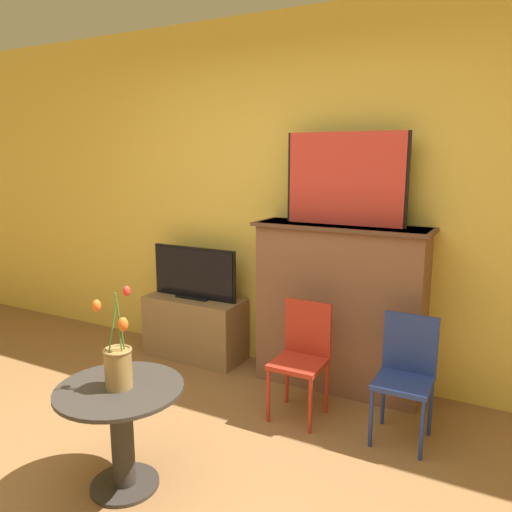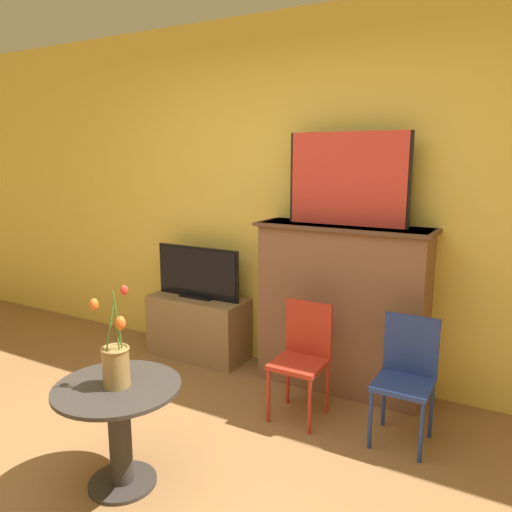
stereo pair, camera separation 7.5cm
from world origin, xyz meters
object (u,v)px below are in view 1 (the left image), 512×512
(tv_monitor, at_px, (194,274))
(vase_tulips, at_px, (118,362))
(chair_red, at_px, (302,352))
(chair_blue, at_px, (406,370))
(painting, at_px, (345,179))

(tv_monitor, distance_m, vase_tulips, 1.71)
(chair_red, xyz_separation_m, chair_blue, (0.65, 0.04, 0.00))
(tv_monitor, bearing_deg, chair_red, -21.50)
(painting, relative_size, tv_monitor, 1.09)
(tv_monitor, relative_size, vase_tulips, 1.53)
(tv_monitor, xyz_separation_m, chair_blue, (1.81, -0.42, -0.29))
(chair_blue, bearing_deg, tv_monitor, 166.88)
(painting, relative_size, chair_blue, 1.14)
(painting, bearing_deg, chair_red, -99.65)
(painting, relative_size, vase_tulips, 1.67)
(painting, distance_m, vase_tulips, 1.91)
(tv_monitor, distance_m, chair_red, 1.28)
(chair_red, relative_size, vase_tulips, 1.46)
(painting, height_order, vase_tulips, painting)
(chair_blue, xyz_separation_m, vase_tulips, (-1.15, -1.16, 0.25))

